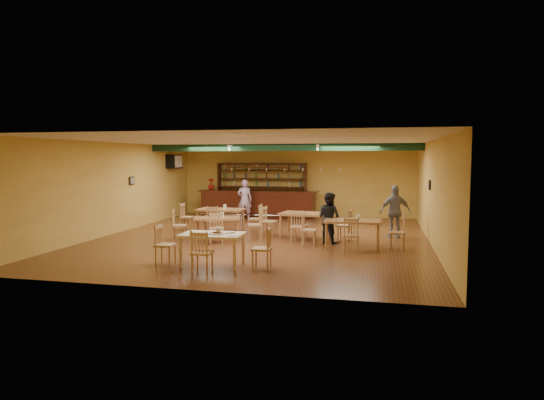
% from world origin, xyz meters
% --- Properties ---
extents(floor, '(12.00, 12.00, 0.00)m').
position_xyz_m(floor, '(0.00, 0.00, 0.00)').
color(floor, '#583219').
rests_on(floor, ground).
extents(ceiling_beam, '(10.00, 0.30, 0.25)m').
position_xyz_m(ceiling_beam, '(0.00, 2.80, 2.87)').
color(ceiling_beam, '#10321A').
rests_on(ceiling_beam, ceiling).
extents(track_rail_left, '(0.05, 2.50, 0.05)m').
position_xyz_m(track_rail_left, '(-1.80, 3.40, 2.94)').
color(track_rail_left, white).
rests_on(track_rail_left, ceiling).
extents(track_rail_right, '(0.05, 2.50, 0.05)m').
position_xyz_m(track_rail_right, '(1.40, 3.40, 2.94)').
color(track_rail_right, white).
rests_on(track_rail_right, ceiling).
extents(ac_unit, '(0.34, 0.70, 0.48)m').
position_xyz_m(ac_unit, '(-4.80, 4.20, 2.35)').
color(ac_unit, white).
rests_on(ac_unit, wall_left).
extents(picture_left, '(0.04, 0.34, 0.28)m').
position_xyz_m(picture_left, '(-4.97, 1.00, 1.70)').
color(picture_left, black).
rests_on(picture_left, wall_left).
extents(picture_right, '(0.04, 0.34, 0.28)m').
position_xyz_m(picture_right, '(4.97, 0.50, 1.70)').
color(picture_right, black).
rests_on(picture_right, wall_right).
extents(bar_counter, '(5.06, 0.85, 1.13)m').
position_xyz_m(bar_counter, '(-1.46, 5.15, 0.56)').
color(bar_counter, black).
rests_on(bar_counter, ground).
extents(back_bar_hutch, '(3.92, 0.40, 2.28)m').
position_xyz_m(back_bar_hutch, '(-1.46, 5.78, 1.14)').
color(back_bar_hutch, black).
rests_on(back_bar_hutch, ground).
extents(poinsettia, '(0.35, 0.35, 0.49)m').
position_xyz_m(poinsettia, '(-3.54, 5.15, 1.37)').
color(poinsettia, '#9B120E').
rests_on(poinsettia, bar_counter).
extents(dining_table_a, '(1.55, 0.95, 0.77)m').
position_xyz_m(dining_table_a, '(-1.73, 1.09, 0.38)').
color(dining_table_a, olive).
rests_on(dining_table_a, ground).
extents(dining_table_b, '(1.69, 1.17, 0.78)m').
position_xyz_m(dining_table_b, '(1.31, 0.41, 0.39)').
color(dining_table_b, olive).
rests_on(dining_table_b, ground).
extents(dining_table_c, '(1.58, 1.22, 0.70)m').
position_xyz_m(dining_table_c, '(-1.27, -0.59, 0.35)').
color(dining_table_c, olive).
rests_on(dining_table_c, ground).
extents(dining_table_d, '(1.56, 0.95, 0.77)m').
position_xyz_m(dining_table_d, '(2.82, -0.91, 0.39)').
color(dining_table_d, olive).
rests_on(dining_table_d, ground).
extents(near_table, '(1.44, 0.95, 0.76)m').
position_xyz_m(near_table, '(-0.18, -4.01, 0.38)').
color(near_table, beige).
rests_on(near_table, ground).
extents(pizza_tray, '(0.49, 0.49, 0.01)m').
position_xyz_m(pizza_tray, '(-0.08, -4.01, 0.77)').
color(pizza_tray, silver).
rests_on(pizza_tray, near_table).
extents(parmesan_shaker, '(0.08, 0.08, 0.11)m').
position_xyz_m(parmesan_shaker, '(-0.64, -4.16, 0.82)').
color(parmesan_shaker, '#EAE5C6').
rests_on(parmesan_shaker, near_table).
extents(napkin_stack, '(0.25, 0.23, 0.03)m').
position_xyz_m(napkin_stack, '(0.17, -3.81, 0.78)').
color(napkin_stack, white).
rests_on(napkin_stack, near_table).
extents(pizza_server, '(0.32, 0.10, 0.00)m').
position_xyz_m(pizza_server, '(0.07, -3.96, 0.78)').
color(pizza_server, silver).
rests_on(pizza_server, pizza_tray).
extents(side_plate, '(0.23, 0.23, 0.01)m').
position_xyz_m(side_plate, '(0.38, -4.21, 0.77)').
color(side_plate, white).
rests_on(side_plate, near_table).
extents(patron_bar, '(0.66, 0.50, 1.62)m').
position_xyz_m(patron_bar, '(-1.81, 4.33, 0.81)').
color(patron_bar, purple).
rests_on(patron_bar, ground).
extents(patron_right_a, '(0.91, 0.85, 1.50)m').
position_xyz_m(patron_right_a, '(2.11, -0.39, 0.75)').
color(patron_right_a, black).
rests_on(patron_right_a, ground).
extents(patron_right_b, '(1.04, 0.64, 1.65)m').
position_xyz_m(patron_right_b, '(4.02, 1.09, 0.82)').
color(patron_right_b, gray).
rests_on(patron_right_b, ground).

